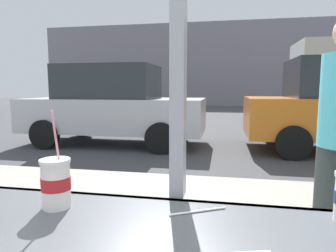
# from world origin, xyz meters

# --- Properties ---
(ground_plane) EXTENTS (60.00, 60.00, 0.00)m
(ground_plane) POSITION_xyz_m (0.00, 8.00, 0.00)
(ground_plane) COLOR #424244
(sidewalk_strip) EXTENTS (16.00, 2.80, 0.12)m
(sidewalk_strip) POSITION_xyz_m (0.00, 1.60, 0.06)
(sidewalk_strip) COLOR #9E998E
(sidewalk_strip) RESTS_ON ground
(building_facade_far) EXTENTS (28.00, 1.20, 6.15)m
(building_facade_far) POSITION_xyz_m (0.00, 22.06, 3.07)
(building_facade_far) COLOR gray
(building_facade_far) RESTS_ON ground
(soda_cup_left) EXTENTS (0.10, 0.10, 0.32)m
(soda_cup_left) POSITION_xyz_m (-0.37, -0.11, 1.01)
(soda_cup_left) COLOR white
(soda_cup_left) RESTS_ON window_counter
(loose_straw) EXTENTS (0.17, 0.10, 0.01)m
(loose_straw) POSITION_xyz_m (0.09, -0.06, 0.93)
(loose_straw) COLOR white
(loose_straw) RESTS_ON window_counter
(parked_car_silver) EXTENTS (4.16, 1.92, 1.84)m
(parked_car_silver) POSITION_xyz_m (-2.39, 5.64, 0.92)
(parked_car_silver) COLOR #BCBCC1
(parked_car_silver) RESTS_ON ground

